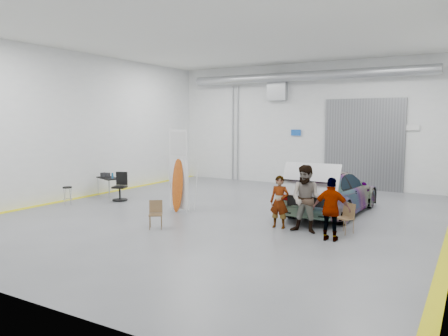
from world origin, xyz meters
The scene contains 13 objects.
ground centered at (0.00, 0.00, 0.00)m, with size 16.00×16.00×0.00m, color slate.
room_shell centered at (0.24, 2.22, 4.08)m, with size 14.02×16.18×6.01m.
sedan_car centered at (3.08, 2.08, 0.75)m, with size 2.10×5.16×1.50m, color white.
person_a centered at (2.33, -0.79, 0.79)m, with size 0.57×0.38×1.58m, color #8D614D.
person_b centered at (3.22, -0.94, 0.98)m, with size 0.96×0.73×1.96m, color slate.
person_c centered at (4.08, -1.41, 0.86)m, with size 0.99×0.41×1.71m, color olive.
surfboard_display centered at (-1.62, -0.44, 1.24)m, with size 0.87×0.31×3.07m.
folding_chair_near centered at (-0.80, -2.72, 0.26)m, with size 0.54×0.59×0.83m.
folding_chair_far centered at (4.19, -0.44, 0.27)m, with size 0.53×0.57×0.85m.
shop_stool centered at (-6.02, -1.55, 0.35)m, with size 0.36×0.36×0.70m.
work_table centered at (-6.19, 0.73, 0.79)m, with size 1.39×1.04×1.02m.
office_chair centered at (-4.92, 0.17, 0.49)m, with size 0.63×0.66×1.12m.
trunk_lid centered at (3.08, -0.24, 1.52)m, with size 1.74×1.06×0.04m, color silver.
Camera 1 is at (7.33, -12.70, 3.20)m, focal length 35.00 mm.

